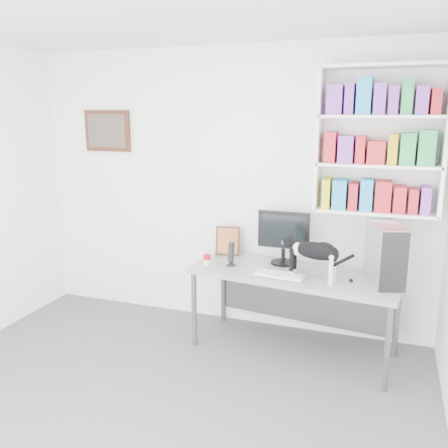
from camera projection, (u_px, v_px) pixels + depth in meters
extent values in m
cube|color=#535458|center=(127.00, 436.00, 3.11)|extent=(4.00, 4.00, 0.01)
cube|color=white|center=(227.00, 189.00, 4.64)|extent=(4.00, 0.01, 2.70)
cube|color=white|center=(379.00, 141.00, 3.94)|extent=(1.03, 0.28, 1.24)
cube|color=#4C2618|center=(107.00, 131.00, 4.91)|extent=(0.52, 0.04, 0.42)
cube|color=gray|center=(293.00, 312.00, 4.17)|extent=(1.84, 0.90, 0.74)
cube|color=black|center=(284.00, 237.00, 4.27)|extent=(0.47, 0.23, 0.50)
cube|color=silver|center=(280.00, 275.00, 3.97)|extent=(0.43, 0.20, 0.03)
cube|color=#AEAEB3|center=(385.00, 254.00, 3.79)|extent=(0.34, 0.53, 0.48)
cylinder|color=black|center=(231.00, 253.00, 4.25)|extent=(0.10, 0.10, 0.23)
cube|color=#4C2618|center=(228.00, 240.00, 4.57)|extent=(0.25, 0.14, 0.29)
cylinder|color=#AE0E14|center=(207.00, 260.00, 4.28)|extent=(0.07, 0.07, 0.10)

